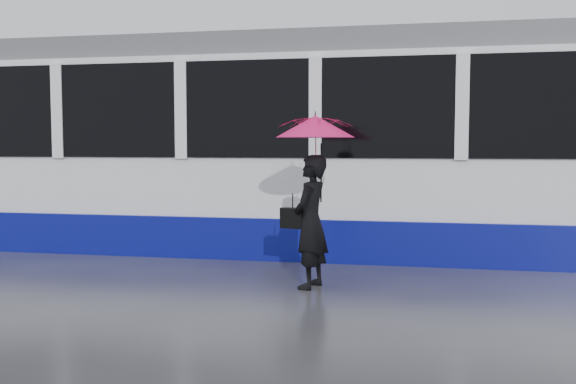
# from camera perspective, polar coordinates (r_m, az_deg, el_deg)

# --- Properties ---
(ground) EXTENTS (90.00, 90.00, 0.00)m
(ground) POSITION_cam_1_polar(r_m,az_deg,el_deg) (8.18, -3.98, -7.69)
(ground) COLOR #2B2B30
(ground) RESTS_ON ground
(rails) EXTENTS (34.00, 1.51, 0.02)m
(rails) POSITION_cam_1_polar(r_m,az_deg,el_deg) (10.57, -0.37, -4.90)
(rails) COLOR #3F3D38
(rails) RESTS_ON ground
(tram) EXTENTS (26.00, 2.56, 3.35)m
(tram) POSITION_cam_1_polar(r_m,az_deg,el_deg) (10.25, 6.28, 3.93)
(tram) COLOR white
(tram) RESTS_ON ground
(woman) EXTENTS (0.49, 0.64, 1.57)m
(woman) POSITION_cam_1_polar(r_m,az_deg,el_deg) (7.53, 2.03, -2.66)
(woman) COLOR black
(woman) RESTS_ON ground
(umbrella) EXTENTS (1.10, 1.10, 1.06)m
(umbrella) POSITION_cam_1_polar(r_m,az_deg,el_deg) (7.47, 2.43, 4.48)
(umbrella) COLOR #E01284
(umbrella) RESTS_ON ground
(handbag) EXTENTS (0.30, 0.18, 0.42)m
(handbag) POSITION_cam_1_polar(r_m,az_deg,el_deg) (7.59, 0.41, -2.31)
(handbag) COLOR black
(handbag) RESTS_ON ground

